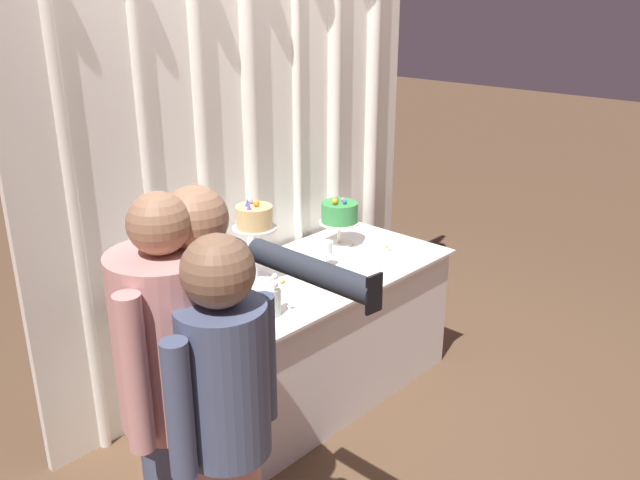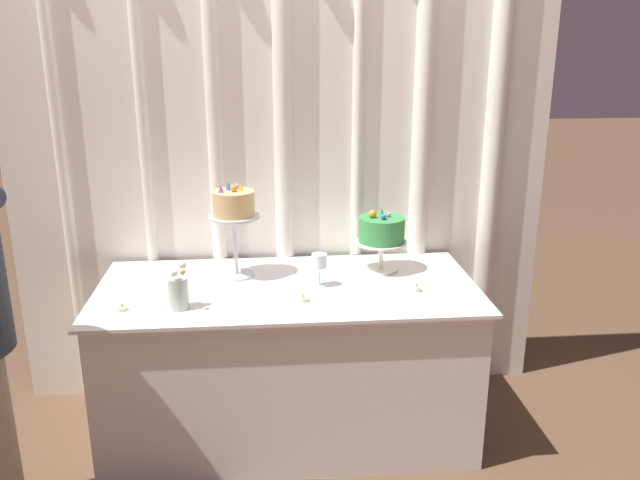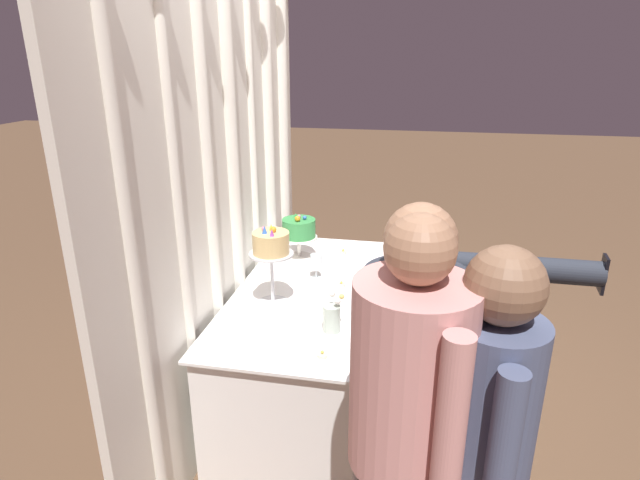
{
  "view_description": "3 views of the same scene",
  "coord_description": "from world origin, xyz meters",
  "px_view_note": "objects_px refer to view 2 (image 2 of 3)",
  "views": [
    {
      "loc": [
        -2.37,
        -2.19,
        2.19
      ],
      "look_at": [
        0.08,
        0.08,
        0.92
      ],
      "focal_mm": 37.61,
      "sensor_mm": 36.0,
      "label": 1
    },
    {
      "loc": [
        -0.09,
        -2.6,
        1.8
      ],
      "look_at": [
        0.16,
        0.24,
        0.91
      ],
      "focal_mm": 36.39,
      "sensor_mm": 36.0,
      "label": 2
    },
    {
      "loc": [
        -2.61,
        -0.48,
        2.0
      ],
      "look_at": [
        0.26,
        0.09,
        0.94
      ],
      "focal_mm": 28.99,
      "sensor_mm": 36.0,
      "label": 3
    }
  ],
  "objects_px": {
    "cake_display_nearright": "(381,232)",
    "tealight_near_left": "(303,299)",
    "cake_display_nearleft": "(234,210)",
    "wine_glass": "(319,262)",
    "flower_vase": "(178,291)",
    "tealight_near_right": "(416,288)",
    "tealight_far_left": "(122,308)",
    "cake_table": "(289,361)"
  },
  "relations": [
    {
      "from": "cake_display_nearright",
      "to": "tealight_near_left",
      "type": "height_order",
      "value": "cake_display_nearright"
    },
    {
      "from": "cake_display_nearleft",
      "to": "wine_glass",
      "type": "bearing_deg",
      "value": -23.16
    },
    {
      "from": "flower_vase",
      "to": "tealight_near_right",
      "type": "relative_size",
      "value": 4.39
    },
    {
      "from": "tealight_near_left",
      "to": "tealight_near_right",
      "type": "relative_size",
      "value": 1.07
    },
    {
      "from": "tealight_far_left",
      "to": "tealight_near_left",
      "type": "relative_size",
      "value": 0.98
    },
    {
      "from": "cake_table",
      "to": "wine_glass",
      "type": "relative_size",
      "value": 11.27
    },
    {
      "from": "cake_table",
      "to": "wine_glass",
      "type": "xyz_separation_m",
      "value": [
        0.14,
        -0.01,
        0.48
      ]
    },
    {
      "from": "wine_glass",
      "to": "cake_table",
      "type": "bearing_deg",
      "value": 175.39
    },
    {
      "from": "tealight_far_left",
      "to": "flower_vase",
      "type": "bearing_deg",
      "value": -0.64
    },
    {
      "from": "tealight_far_left",
      "to": "tealight_near_left",
      "type": "xyz_separation_m",
      "value": [
        0.74,
        0.03,
        0.0
      ]
    },
    {
      "from": "flower_vase",
      "to": "cake_table",
      "type": "bearing_deg",
      "value": 25.08
    },
    {
      "from": "cake_table",
      "to": "cake_display_nearright",
      "type": "bearing_deg",
      "value": 20.23
    },
    {
      "from": "cake_table",
      "to": "tealight_far_left",
      "type": "relative_size",
      "value": 34.96
    },
    {
      "from": "flower_vase",
      "to": "wine_glass",
      "type": "bearing_deg",
      "value": 18.61
    },
    {
      "from": "tealight_near_left",
      "to": "flower_vase",
      "type": "bearing_deg",
      "value": -176.16
    },
    {
      "from": "cake_table",
      "to": "flower_vase",
      "type": "distance_m",
      "value": 0.67
    },
    {
      "from": "cake_display_nearleft",
      "to": "cake_display_nearright",
      "type": "distance_m",
      "value": 0.69
    },
    {
      "from": "cake_display_nearleft",
      "to": "flower_vase",
      "type": "xyz_separation_m",
      "value": [
        -0.22,
        -0.36,
        -0.24
      ]
    },
    {
      "from": "cake_display_nearright",
      "to": "flower_vase",
      "type": "xyz_separation_m",
      "value": [
        -0.9,
        -0.38,
        -0.11
      ]
    },
    {
      "from": "cake_table",
      "to": "tealight_far_left",
      "type": "height_order",
      "value": "tealight_far_left"
    },
    {
      "from": "wine_glass",
      "to": "flower_vase",
      "type": "xyz_separation_m",
      "value": [
        -0.59,
        -0.2,
        -0.04
      ]
    },
    {
      "from": "wine_glass",
      "to": "tealight_near_right",
      "type": "bearing_deg",
      "value": -13.27
    },
    {
      "from": "cake_display_nearright",
      "to": "tealight_near_right",
      "type": "relative_size",
      "value": 6.56
    },
    {
      "from": "cake_display_nearleft",
      "to": "tealight_near_right",
      "type": "relative_size",
      "value": 9.67
    },
    {
      "from": "cake_display_nearleft",
      "to": "tealight_near_right",
      "type": "bearing_deg",
      "value": -18.08
    },
    {
      "from": "flower_vase",
      "to": "cake_display_nearright",
      "type": "bearing_deg",
      "value": 22.7
    },
    {
      "from": "cake_display_nearleft",
      "to": "tealight_near_right",
      "type": "distance_m",
      "value": 0.88
    },
    {
      "from": "wine_glass",
      "to": "cake_display_nearleft",
      "type": "bearing_deg",
      "value": 156.84
    },
    {
      "from": "tealight_near_right",
      "to": "tealight_far_left",
      "type": "bearing_deg",
      "value": -175.45
    },
    {
      "from": "cake_display_nearright",
      "to": "wine_glass",
      "type": "bearing_deg",
      "value": -150.09
    },
    {
      "from": "tealight_near_left",
      "to": "wine_glass",
      "type": "bearing_deg",
      "value": 63.19
    },
    {
      "from": "cake_table",
      "to": "wine_glass",
      "type": "height_order",
      "value": "wine_glass"
    },
    {
      "from": "tealight_far_left",
      "to": "cake_display_nearleft",
      "type": "bearing_deg",
      "value": 38.31
    },
    {
      "from": "cake_display_nearright",
      "to": "cake_table",
      "type": "bearing_deg",
      "value": -159.77
    },
    {
      "from": "wine_glass",
      "to": "tealight_near_right",
      "type": "xyz_separation_m",
      "value": [
        0.42,
        -0.1,
        -0.1
      ]
    },
    {
      "from": "cake_display_nearright",
      "to": "flower_vase",
      "type": "bearing_deg",
      "value": -157.3
    },
    {
      "from": "cake_table",
      "to": "cake_display_nearright",
      "type": "height_order",
      "value": "cake_display_nearright"
    },
    {
      "from": "cake_display_nearright",
      "to": "flower_vase",
      "type": "height_order",
      "value": "cake_display_nearright"
    },
    {
      "from": "wine_glass",
      "to": "tealight_far_left",
      "type": "bearing_deg",
      "value": -166.56
    },
    {
      "from": "cake_display_nearleft",
      "to": "wine_glass",
      "type": "distance_m",
      "value": 0.45
    },
    {
      "from": "cake_table",
      "to": "cake_display_nearleft",
      "type": "distance_m",
      "value": 0.74
    },
    {
      "from": "flower_vase",
      "to": "tealight_near_left",
      "type": "relative_size",
      "value": 4.09
    }
  ]
}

